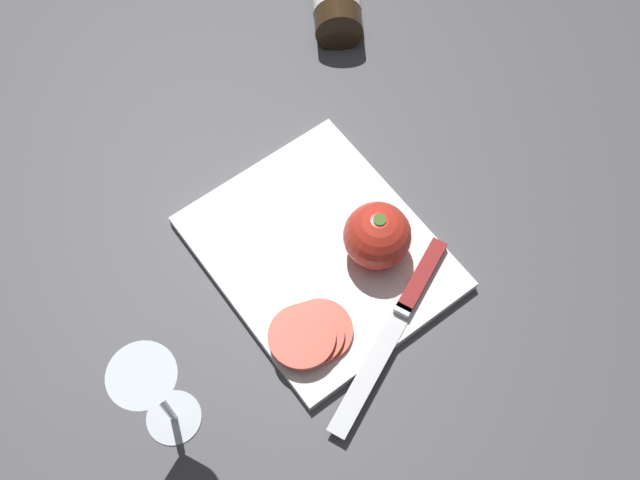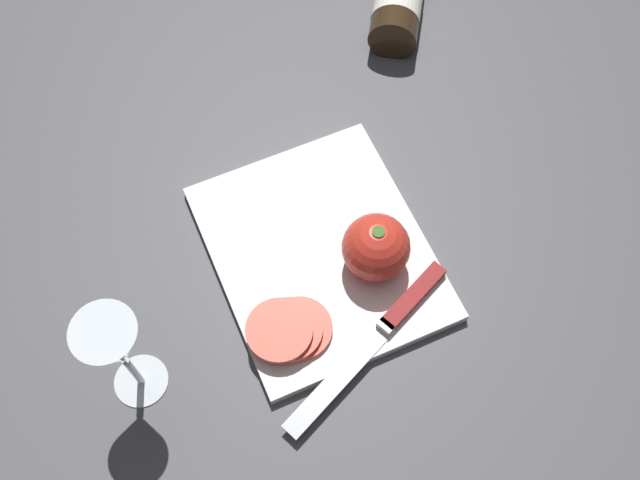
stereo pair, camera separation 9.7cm
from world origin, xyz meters
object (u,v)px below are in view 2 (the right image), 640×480
Objects in this scene: knife at (397,315)px; tomato_slice_stack_near at (289,329)px; wine_glass at (116,349)px; whole_tomato at (376,247)px.

tomato_slice_stack_near is at bearing -38.59° from knife.
tomato_slice_stack_near is at bearing 83.71° from wine_glass.
whole_tomato is at bearing 94.24° from wine_glass.
wine_glass reaches higher than tomato_slice_stack_near.
whole_tomato reaches higher than knife.
wine_glass is at bearing -33.70° from knife.
tomato_slice_stack_near is (-0.03, -0.13, 0.01)m from knife.
wine_glass is at bearing -85.76° from whole_tomato.
whole_tomato reaches higher than tomato_slice_stack_near.
whole_tomato is 0.15m from tomato_slice_stack_near.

